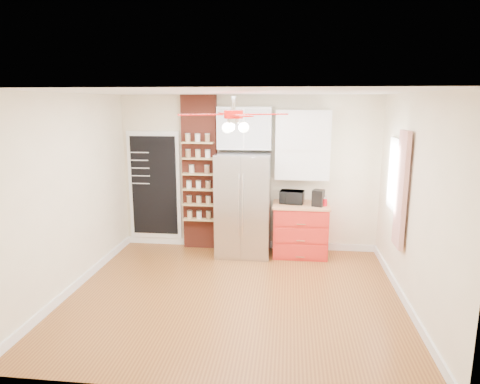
# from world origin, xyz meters

# --- Properties ---
(floor) EXTENTS (4.50, 4.50, 0.00)m
(floor) POSITION_xyz_m (0.00, 0.00, 0.00)
(floor) COLOR brown
(floor) RESTS_ON ground
(ceiling) EXTENTS (4.50, 4.50, 0.00)m
(ceiling) POSITION_xyz_m (0.00, 0.00, 2.70)
(ceiling) COLOR white
(ceiling) RESTS_ON wall_back
(wall_back) EXTENTS (4.50, 0.02, 2.70)m
(wall_back) POSITION_xyz_m (0.00, 2.00, 1.35)
(wall_back) COLOR #F5EAC5
(wall_back) RESTS_ON floor
(wall_front) EXTENTS (4.50, 0.02, 2.70)m
(wall_front) POSITION_xyz_m (0.00, -2.00, 1.35)
(wall_front) COLOR #F5EAC5
(wall_front) RESTS_ON floor
(wall_left) EXTENTS (0.02, 4.00, 2.70)m
(wall_left) POSITION_xyz_m (-2.25, 0.00, 1.35)
(wall_left) COLOR #F5EAC5
(wall_left) RESTS_ON floor
(wall_right) EXTENTS (0.02, 4.00, 2.70)m
(wall_right) POSITION_xyz_m (2.25, 0.00, 1.35)
(wall_right) COLOR #F5EAC5
(wall_right) RESTS_ON floor
(chalkboard) EXTENTS (0.95, 0.05, 1.95)m
(chalkboard) POSITION_xyz_m (-1.70, 1.96, 1.10)
(chalkboard) COLOR white
(chalkboard) RESTS_ON wall_back
(brick_pillar) EXTENTS (0.60, 0.16, 2.70)m
(brick_pillar) POSITION_xyz_m (-0.85, 1.92, 1.35)
(brick_pillar) COLOR maroon
(brick_pillar) RESTS_ON floor
(fridge) EXTENTS (0.90, 0.70, 1.75)m
(fridge) POSITION_xyz_m (-0.05, 1.63, 0.88)
(fridge) COLOR #B3B3B8
(fridge) RESTS_ON floor
(upper_glass_cabinet) EXTENTS (0.90, 0.35, 0.70)m
(upper_glass_cabinet) POSITION_xyz_m (-0.05, 1.82, 2.15)
(upper_glass_cabinet) COLOR white
(upper_glass_cabinet) RESTS_ON wall_back
(red_cabinet) EXTENTS (0.94, 0.64, 0.90)m
(red_cabinet) POSITION_xyz_m (0.92, 1.68, 0.45)
(red_cabinet) COLOR red
(red_cabinet) RESTS_ON floor
(upper_shelf_unit) EXTENTS (0.90, 0.30, 1.15)m
(upper_shelf_unit) POSITION_xyz_m (0.92, 1.85, 1.88)
(upper_shelf_unit) COLOR white
(upper_shelf_unit) RESTS_ON wall_back
(window) EXTENTS (0.04, 0.75, 1.05)m
(window) POSITION_xyz_m (2.23, 0.90, 1.55)
(window) COLOR white
(window) RESTS_ON wall_right
(curtain) EXTENTS (0.06, 0.40, 1.55)m
(curtain) POSITION_xyz_m (2.18, 0.35, 1.45)
(curtain) COLOR #A82516
(curtain) RESTS_ON wall_right
(ceiling_fan) EXTENTS (1.40, 1.40, 0.44)m
(ceiling_fan) POSITION_xyz_m (0.00, 0.00, 2.42)
(ceiling_fan) COLOR silver
(ceiling_fan) RESTS_ON ceiling
(toaster_oven) EXTENTS (0.43, 0.32, 0.22)m
(toaster_oven) POSITION_xyz_m (0.76, 1.71, 1.01)
(toaster_oven) COLOR black
(toaster_oven) RESTS_ON red_cabinet
(coffee_maker) EXTENTS (0.23, 0.23, 0.27)m
(coffee_maker) POSITION_xyz_m (1.19, 1.57, 1.03)
(coffee_maker) COLOR black
(coffee_maker) RESTS_ON red_cabinet
(canister_left) EXTENTS (0.13, 0.13, 0.13)m
(canister_left) POSITION_xyz_m (1.29, 1.60, 0.96)
(canister_left) COLOR #A70912
(canister_left) RESTS_ON red_cabinet
(canister_right) EXTENTS (0.13, 0.13, 0.14)m
(canister_right) POSITION_xyz_m (1.29, 1.72, 0.97)
(canister_right) COLOR red
(canister_right) RESTS_ON red_cabinet
(pantry_jar_oats) EXTENTS (0.10, 0.10, 0.13)m
(pantry_jar_oats) POSITION_xyz_m (-0.97, 1.80, 1.44)
(pantry_jar_oats) COLOR beige
(pantry_jar_oats) RESTS_ON brick_pillar
(pantry_jar_beans) EXTENTS (0.12, 0.12, 0.14)m
(pantry_jar_beans) POSITION_xyz_m (-0.69, 1.76, 1.44)
(pantry_jar_beans) COLOR #8E6648
(pantry_jar_beans) RESTS_ON brick_pillar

